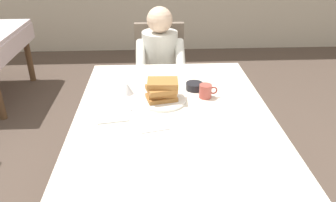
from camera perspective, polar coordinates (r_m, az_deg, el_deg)
The scene contains 12 objects.
dining_table_main at distance 1.91m, azimuth 0.94°, elevation -4.23°, with size 1.12×1.52×0.74m.
chair_diner at distance 3.01m, azimuth -1.42°, elevation 5.47°, with size 0.44×0.45×0.93m.
diner_person at distance 2.82m, azimuth -1.36°, elevation 6.90°, with size 0.40×0.43×1.12m.
plate_breakfast at distance 1.98m, azimuth -0.98°, elevation 0.11°, with size 0.28×0.28×0.02m, color white.
breakfast_stack at distance 1.95m, azimuth -1.05°, elevation 1.97°, with size 0.20×0.17×0.12m.
cup_coffee at distance 2.02m, azimuth 6.53°, elevation 1.71°, with size 0.11×0.08×0.08m.
bowl_butter at distance 2.13m, azimuth 4.58°, elevation 2.56°, with size 0.11×0.11×0.04m, color black.
syrup_pitcher at distance 2.07m, azimuth -7.06°, elevation 2.17°, with size 0.08×0.08×0.07m.
fork_left_of_plate at distance 1.97m, azimuth -6.50°, elevation -0.43°, with size 0.18×0.01×0.01m, color silver.
knife_right_of_plate at distance 1.98m, azimuth 4.55°, elevation -0.16°, with size 0.20×0.01×0.01m, color silver.
spoon_near_edge at distance 1.70m, azimuth -2.14°, elevation -5.13°, with size 0.15×0.01×0.01m, color silver.
napkin_folded at distance 1.84m, azimuth -9.55°, elevation -2.72°, with size 0.17×0.12×0.01m, color white.
Camera 1 is at (-0.12, -1.63, 1.65)m, focal length 35.31 mm.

